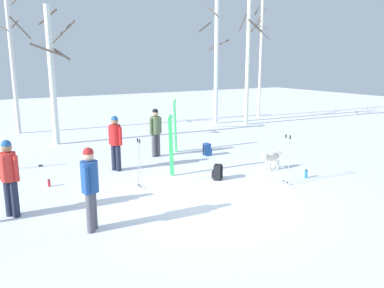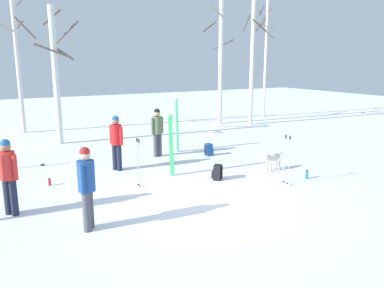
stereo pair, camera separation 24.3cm
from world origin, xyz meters
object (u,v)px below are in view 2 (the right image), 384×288
object	(u,v)px
birch_tree_1	(56,73)
birch_tree_3	(253,50)
ski_poles_1	(287,159)
water_bottle_0	(307,175)
ski_pair_planted_0	(171,146)
birch_tree_0	(17,47)
backpack_1	(217,173)
birch_tree_2	(220,61)
person_0	(157,129)
dog	(272,158)
person_3	(87,183)
water_bottle_1	(50,182)
ski_pair_lying_0	(41,165)
ski_pair_planted_1	(177,126)
person_1	(116,139)
backpack_0	(209,150)
birch_tree_4	(266,48)
ski_poles_0	(139,162)
person_2	(8,172)

from	to	relation	value
birch_tree_1	birch_tree_3	bearing A→B (deg)	0.44
ski_poles_1	birch_tree_1	xyz separation A→B (m)	(-4.36, 8.61, 2.13)
water_bottle_0	birch_tree_3	size ratio (longest dim) A/B	0.03
ski_pair_planted_0	ski_poles_1	world-z (taller)	ski_pair_planted_0
birch_tree_0	backpack_1	bearing A→B (deg)	-69.43
ski_poles_1	birch_tree_2	distance (m)	10.97
person_0	dog	size ratio (longest dim) A/B	1.92
person_3	birch_tree_0	distance (m)	12.59
dog	water_bottle_1	size ratio (longest dim) A/B	4.37
backpack_1	birch_tree_1	size ratio (longest dim) A/B	0.08
water_bottle_1	birch_tree_0	size ratio (longest dim) A/B	0.03
person_0	ski_pair_lying_0	world-z (taller)	person_0
backpack_1	water_bottle_0	size ratio (longest dim) A/B	1.75
birch_tree_3	ski_poles_1	bearing A→B (deg)	-122.14
ski_pair_planted_1	water_bottle_1	bearing A→B (deg)	-159.03
person_3	birch_tree_1	bearing A→B (deg)	82.89
ski_pair_planted_0	water_bottle_0	world-z (taller)	ski_pair_planted_0
person_1	backpack_0	size ratio (longest dim) A/B	3.90
birch_tree_1	birch_tree_3	distance (m)	9.88
ski_poles_1	birch_tree_2	xyz separation A→B (m)	(4.20, 9.79, 2.62)
person_3	backpack_0	distance (m)	6.80
birch_tree_1	birch_tree_4	distance (m)	12.54
person_1	dog	world-z (taller)	person_1
ski_poles_0	backpack_1	bearing A→B (deg)	-10.64
birch_tree_3	birch_tree_4	xyz separation A→B (m)	(2.49, 1.96, 0.21)
person_2	birch_tree_4	bearing A→B (deg)	32.22
ski_pair_planted_1	birch_tree_1	distance (m)	5.42
ski_pair_planted_0	dog	bearing A→B (deg)	-19.01
ski_pair_lying_0	water_bottle_1	xyz separation A→B (m)	(-0.09, -2.25, 0.09)
birch_tree_3	ski_pair_planted_0	bearing A→B (deg)	-140.92
ski_pair_lying_0	birch_tree_4	bearing A→B (deg)	21.34
person_2	birch_tree_1	xyz separation A→B (m)	(2.40, 7.24, 1.90)
ski_poles_1	birch_tree_2	world-z (taller)	birch_tree_2
person_2	water_bottle_0	distance (m)	7.85
person_3	backpack_1	size ratio (longest dim) A/B	3.90
person_3	birch_tree_2	xyz separation A→B (m)	(9.66, 10.01, 2.38)
ski_pair_planted_0	ski_pair_lying_0	size ratio (longest dim) A/B	1.07
dog	ski_pair_planted_0	world-z (taller)	ski_pair_planted_0
backpack_0	water_bottle_1	world-z (taller)	backpack_0
person_0	backpack_0	distance (m)	1.99
ski_pair_planted_1	ski_pair_lying_0	bearing A→B (deg)	175.52
dog	backpack_0	xyz separation A→B (m)	(-0.74, 2.58, -0.17)
water_bottle_1	birch_tree_1	size ratio (longest dim) A/B	0.04
person_1	ski_poles_0	xyz separation A→B (m)	(-0.04, -1.95, -0.26)
backpack_1	person_2	bearing A→B (deg)	179.30
person_3	birch_tree_4	distance (m)	17.54
person_2	birch_tree_0	world-z (taller)	birch_tree_0
person_3	dog	bearing A→B (deg)	14.07
person_3	dog	distance (m)	6.33
person_2	backpack_0	bearing A→B (deg)	20.67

